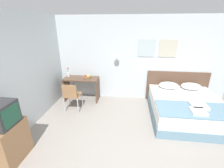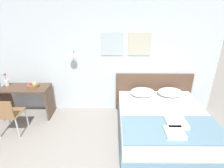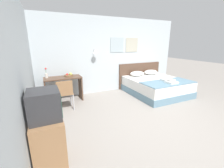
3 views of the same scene
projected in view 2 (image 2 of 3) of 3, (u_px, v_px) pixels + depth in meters
The scene contains 12 objects.
wall_back at pixel (98, 59), 4.18m from camera, with size 5.76×0.31×2.65m.
bed at pixel (162, 123), 3.61m from camera, with size 1.78×1.95×0.54m.
headboard at pixel (153, 92), 4.44m from camera, with size 1.90×0.06×0.99m.
pillow_left at pixel (142, 92), 4.12m from camera, with size 0.57×0.43×0.18m.
pillow_right at pixel (170, 92), 4.11m from camera, with size 0.57×0.43×0.18m.
throw_blanket at pixel (173, 129), 2.97m from camera, with size 1.72×0.78×0.02m.
folded_towel_near_foot at pixel (176, 122), 3.08m from camera, with size 0.36×0.35×0.06m.
folded_towel_mid_bed at pixel (175, 133), 2.83m from camera, with size 0.31×0.31×0.06m.
desk at pixel (27, 96), 4.16m from camera, with size 1.10×0.52×0.77m.
desk_chair at pixel (7, 113), 3.50m from camera, with size 0.45×0.45×0.84m.
fruit_bowl at pixel (33, 85), 4.06m from camera, with size 0.27×0.27×0.13m.
flower_vase at pixel (7, 82), 4.09m from camera, with size 0.09×0.09×0.31m.
Camera 2 is at (0.38, -1.16, 2.45)m, focal length 28.00 mm.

